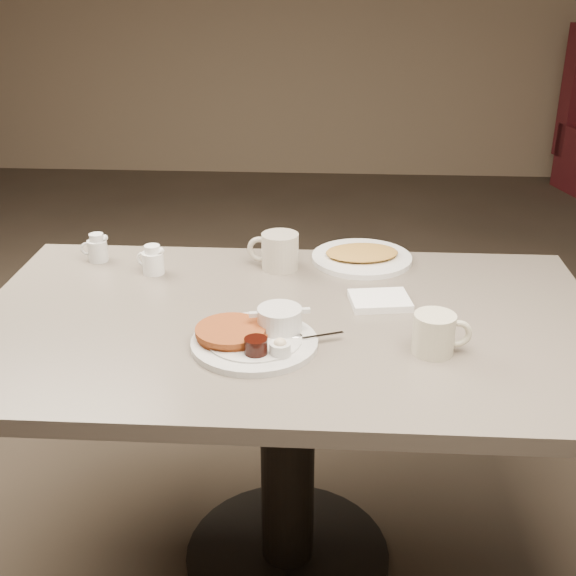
# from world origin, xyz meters

# --- Properties ---
(room) EXTENTS (7.04, 8.04, 2.84)m
(room) POSITION_xyz_m (0.00, 0.00, 1.40)
(room) COLOR #4C3F33
(room) RESTS_ON ground
(diner_table) EXTENTS (1.50, 0.90, 0.75)m
(diner_table) POSITION_xyz_m (0.00, 0.00, 0.58)
(diner_table) COLOR slate
(diner_table) RESTS_ON ground
(main_plate) EXTENTS (0.37, 0.34, 0.07)m
(main_plate) POSITION_xyz_m (-0.06, -0.13, 0.77)
(main_plate) COLOR silver
(main_plate) RESTS_ON diner_table
(coffee_mug_near) EXTENTS (0.13, 0.10, 0.09)m
(coffee_mug_near) POSITION_xyz_m (0.33, -0.14, 0.80)
(coffee_mug_near) COLOR beige
(coffee_mug_near) RESTS_ON diner_table
(napkin) EXTENTS (0.16, 0.14, 0.02)m
(napkin) POSITION_xyz_m (0.22, 0.09, 0.76)
(napkin) COLOR white
(napkin) RESTS_ON diner_table
(coffee_mug_far) EXTENTS (0.15, 0.12, 0.10)m
(coffee_mug_far) POSITION_xyz_m (-0.04, 0.31, 0.80)
(coffee_mug_far) COLOR beige
(coffee_mug_far) RESTS_ON diner_table
(creamer_left) EXTENTS (0.08, 0.07, 0.08)m
(creamer_left) POSITION_xyz_m (-0.55, 0.33, 0.79)
(creamer_left) COLOR silver
(creamer_left) RESTS_ON diner_table
(creamer_right) EXTENTS (0.08, 0.07, 0.08)m
(creamer_right) POSITION_xyz_m (-0.38, 0.25, 0.79)
(creamer_right) COLOR white
(creamer_right) RESTS_ON diner_table
(hash_plate) EXTENTS (0.32, 0.32, 0.04)m
(hash_plate) POSITION_xyz_m (0.19, 0.37, 0.76)
(hash_plate) COLOR white
(hash_plate) RESTS_ON diner_table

